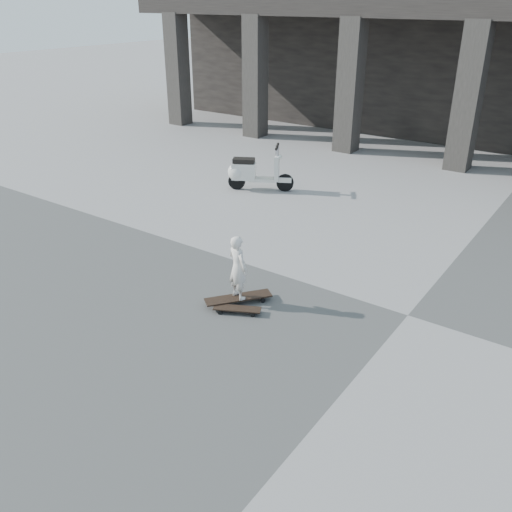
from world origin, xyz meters
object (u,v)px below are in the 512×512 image
Objects in this scene: longboard at (238,298)px; skateboard_spare at (237,309)px; scooter at (249,172)px; child at (238,267)px.

longboard is 1.35× the size of skateboard_spare.
longboard is at bearing 96.91° from skateboard_spare.
scooter is at bearing 71.38° from longboard.
scooter is (-3.20, 4.75, 0.38)m from longboard.
scooter reaches higher than longboard.
longboard is 0.32m from skateboard_spare.
child is at bearing 96.91° from skateboard_spare.
child is 5.73m from scooter.
child is at bearing 127.45° from longboard.
longboard is 0.56m from child.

